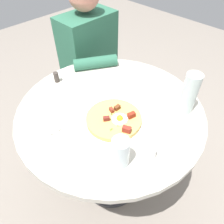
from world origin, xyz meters
The scene contains 13 objects.
ground_plane centered at (0.00, 0.00, 0.00)m, with size 6.00×6.00×0.00m, color gray.
dining_table centered at (0.00, 0.00, 0.55)m, with size 0.91×0.91×0.71m.
person_seated centered at (-0.34, -0.56, 0.51)m, with size 0.46×0.48×1.14m.
pizza_plate centered at (0.06, 0.08, 0.72)m, with size 0.31×0.31×0.01m, color white.
breakfast_pizza centered at (0.06, 0.08, 0.74)m, with size 0.25×0.25×0.05m.
bread_plate centered at (-0.24, -0.05, 0.72)m, with size 0.18×0.18×0.01m, color white.
napkin centered at (0.27, -0.15, 0.72)m, with size 0.17×0.14×0.00m, color white.
fork centered at (0.29, -0.15, 0.72)m, with size 0.18×0.01×0.01m, color silver.
knife centered at (0.25, -0.15, 0.72)m, with size 0.18×0.01×0.01m, color silver.
water_glass centered at (0.19, 0.24, 0.78)m, with size 0.07×0.07×0.13m, color silver.
water_bottle centered at (-0.25, 0.26, 0.82)m, with size 0.07×0.07×0.20m, color silver.
salt_shaker centered at (0.08, 0.31, 0.74)m, with size 0.03×0.03×0.05m, color white.
pepper_shaker centered at (0.06, -0.37, 0.74)m, with size 0.03×0.03×0.06m, color #3F3833.
Camera 1 is at (0.53, 0.54, 1.44)m, focal length 34.34 mm.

